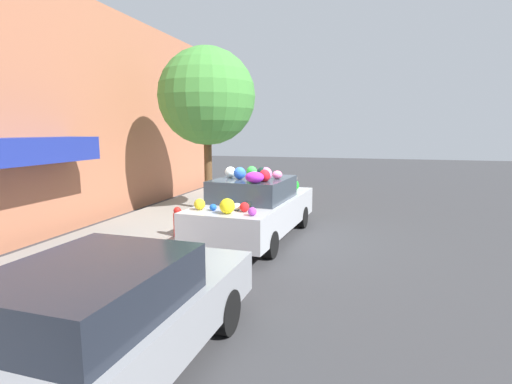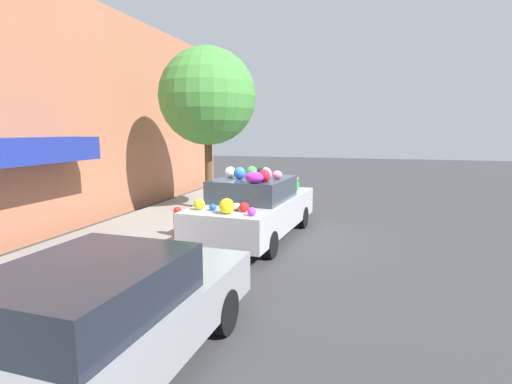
% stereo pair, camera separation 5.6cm
% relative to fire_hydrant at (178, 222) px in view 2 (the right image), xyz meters
% --- Properties ---
extents(ground_plane, '(60.00, 60.00, 0.00)m').
position_rel_fire_hydrant_xyz_m(ground_plane, '(0.82, -1.67, -0.48)').
color(ground_plane, '#38383A').
extents(sidewalk_curb, '(24.00, 3.20, 0.13)m').
position_rel_fire_hydrant_xyz_m(sidewalk_curb, '(0.82, 1.03, -0.41)').
color(sidewalk_curb, gray).
rests_on(sidewalk_curb, ground).
extents(building_facade, '(18.00, 1.20, 6.14)m').
position_rel_fire_hydrant_xyz_m(building_facade, '(0.66, 3.24, 2.54)').
color(building_facade, '#B26B4C').
rests_on(building_facade, ground).
extents(street_tree, '(2.97, 2.97, 4.99)m').
position_rel_fire_hydrant_xyz_m(street_tree, '(3.29, 0.59, 3.15)').
color(street_tree, brown).
rests_on(street_tree, sidewalk_curb).
extents(fire_hydrant, '(0.20, 0.20, 0.70)m').
position_rel_fire_hydrant_xyz_m(fire_hydrant, '(0.00, 0.00, 0.00)').
color(fire_hydrant, red).
rests_on(fire_hydrant, sidewalk_curb).
extents(art_car, '(4.60, 2.13, 1.79)m').
position_rel_fire_hydrant_xyz_m(art_car, '(0.78, -1.69, 0.30)').
color(art_car, '#B7BABF').
rests_on(art_car, ground).
extents(parked_car_plain, '(4.38, 1.83, 1.35)m').
position_rel_fire_hydrant_xyz_m(parked_car_plain, '(-5.14, -1.79, 0.22)').
color(parked_car_plain, gray).
rests_on(parked_car_plain, ground).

